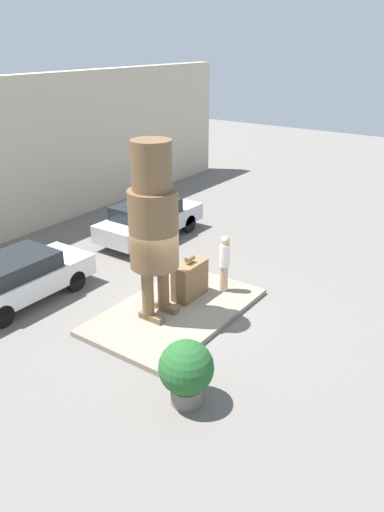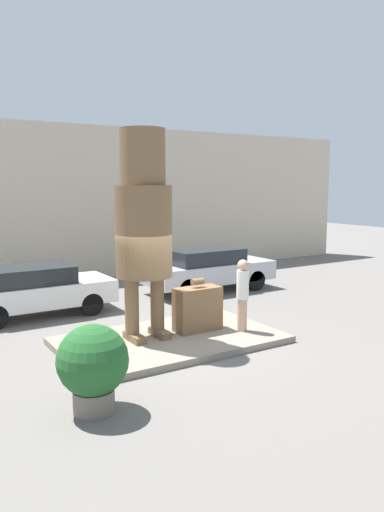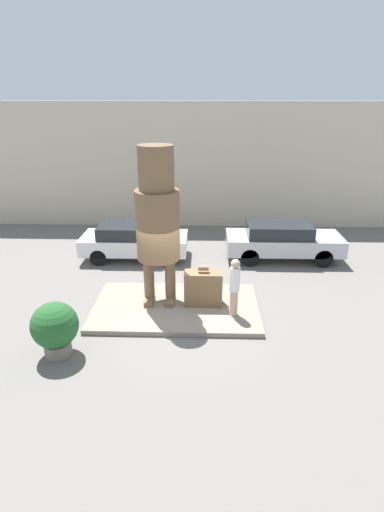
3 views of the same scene
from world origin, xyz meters
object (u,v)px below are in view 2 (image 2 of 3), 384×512
tourist (243,292)px  parked_car_silver (208,268)px  statue_figure (144,218)px  planter_pot (93,364)px  giant_suitcase (198,309)px  parked_car_white (35,289)px

tourist → parked_car_silver: (2.17, 4.62, -0.29)m
tourist → statue_figure: bearing=160.8°
statue_figure → tourist: size_ratio=2.71×
statue_figure → planter_pot: bearing=-130.6°
giant_suitcase → tourist: (0.87, -0.60, 0.41)m
tourist → parked_car_white: size_ratio=0.42×
parked_car_silver → parked_car_white: bearing=-179.2°
tourist → parked_car_silver: 5.12m
tourist → parked_car_white: bearing=128.6°
tourist → planter_pot: size_ratio=1.19×
giant_suitcase → parked_car_white: (-2.75, 3.94, 0.07)m
giant_suitcase → parked_car_white: bearing=124.9°
statue_figure → planter_pot: (-2.25, -2.63, -2.06)m
parked_car_silver → planter_pot: (-6.60, -6.49, 0.01)m
statue_figure → planter_pot: 4.03m
tourist → parked_car_silver: tourist is taller
statue_figure → parked_car_silver: statue_figure is taller
giant_suitcase → planter_pot: (-3.56, -2.47, 0.12)m
planter_pot → tourist: bearing=22.9°
planter_pot → parked_car_white: bearing=82.8°
parked_car_white → planter_pot: 6.46m
parked_car_white → parked_car_silver: parked_car_silver is taller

